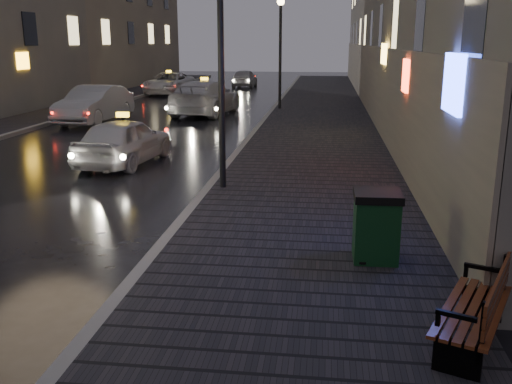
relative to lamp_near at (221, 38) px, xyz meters
The scene contains 15 objects.
ground 7.18m from the lamp_near, 107.14° to the right, with size 120.00×120.00×0.00m, color black.
sidewalk 15.52m from the lamp_near, 82.22° to the left, with size 4.60×58.00×0.15m, color black.
curb 15.39m from the lamp_near, 91.34° to the left, with size 0.20×58.00×0.15m, color slate.
sidewalk_far 18.65m from the lamp_near, 125.12° to the left, with size 2.40×58.00×0.15m, color black.
curb_far 17.95m from the lamp_near, 121.66° to the left, with size 0.20×58.00×0.15m, color slate.
building_far_c 36.45m from the lamp_near, 114.95° to the left, with size 6.00×22.00×11.00m, color #6B6051.
lamp_near is the anchor object (origin of this frame).
lamp_far 16.00m from the lamp_near, 90.00° to the left, with size 0.36×0.36×5.28m.
bench 8.35m from the lamp_near, 58.74° to the right, with size 1.22×1.81×0.88m.
trash_bin 5.93m from the lamp_near, 53.12° to the right, with size 0.72×0.72×1.08m.
taxi_near 5.23m from the lamp_near, 139.81° to the left, with size 1.59×3.96×1.35m, color #B8B8BF.
car_left_mid 13.64m from the lamp_near, 124.64° to the left, with size 1.66×4.76×1.57m, color gray.
taxi_mid 14.95m from the lamp_near, 103.58° to the left, with size 2.28×5.60×1.63m, color #BBBAC1.
taxi_far 26.31m from the lamp_near, 108.08° to the left, with size 2.34×5.07×1.41m, color silver.
car_far 31.58m from the lamp_near, 97.21° to the left, with size 1.59×3.96×1.35m, color gray.
Camera 1 is at (4.18, -6.64, 3.43)m, focal length 40.00 mm.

